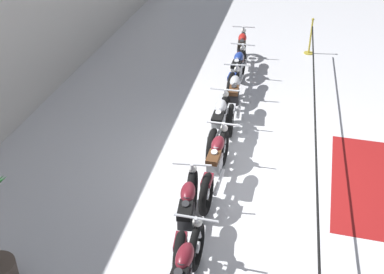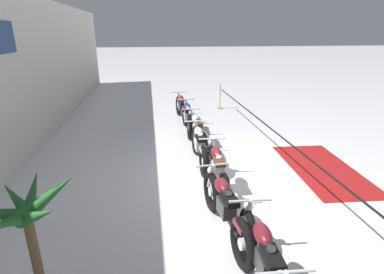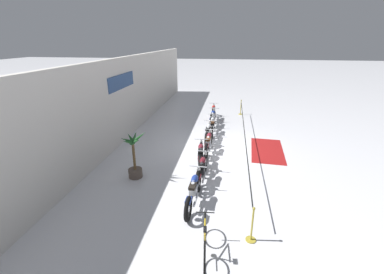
{
  "view_description": "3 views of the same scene",
  "coord_description": "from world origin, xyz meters",
  "px_view_note": "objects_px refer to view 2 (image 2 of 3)",
  "views": [
    {
      "loc": [
        -7.45,
        -0.51,
        5.22
      ],
      "look_at": [
        0.06,
        1.03,
        0.56
      ],
      "focal_mm": 45.0,
      "sensor_mm": 36.0,
      "label": 1
    },
    {
      "loc": [
        -6.14,
        1.79,
        3.2
      ],
      "look_at": [
        1.24,
        0.75,
        0.56
      ],
      "focal_mm": 28.0,
      "sensor_mm": 36.0,
      "label": 2
    },
    {
      "loc": [
        -11.77,
        -0.45,
        5.05
      ],
      "look_at": [
        -1.23,
        1.17,
        0.96
      ],
      "focal_mm": 24.0,
      "sensor_mm": 36.0,
      "label": 3
    }
  ],
  "objects_px": {
    "motorcycle_red_7": "(182,108)",
    "stanchion_far_left": "(314,169)",
    "motorcycle_blue_6": "(188,117)",
    "stanchion_mid_left": "(220,101)",
    "motorcycle_maroon_1": "(265,264)",
    "motorcycle_silver_4": "(199,146)",
    "potted_palm_left_of_row": "(37,259)",
    "motorcycle_maroon_3": "(217,170)",
    "floor_banner": "(322,169)",
    "motorcycle_maroon_2": "(225,209)",
    "motorcycle_silver_5": "(197,130)"
  },
  "relations": [
    {
      "from": "motorcycle_red_7",
      "to": "stanchion_far_left",
      "type": "distance_m",
      "value": 6.47
    },
    {
      "from": "stanchion_far_left",
      "to": "motorcycle_maroon_3",
      "type": "bearing_deg",
      "value": 63.92
    },
    {
      "from": "motorcycle_maroon_3",
      "to": "stanchion_far_left",
      "type": "xyz_separation_m",
      "value": [
        -0.81,
        -1.66,
        0.3
      ]
    },
    {
      "from": "motorcycle_maroon_2",
      "to": "motorcycle_blue_6",
      "type": "height_order",
      "value": "motorcycle_blue_6"
    },
    {
      "from": "motorcycle_red_7",
      "to": "stanchion_mid_left",
      "type": "distance_m",
      "value": 2.36
    },
    {
      "from": "stanchion_far_left",
      "to": "stanchion_mid_left",
      "type": "relative_size",
      "value": 11.69
    },
    {
      "from": "motorcycle_maroon_3",
      "to": "motorcycle_silver_4",
      "type": "bearing_deg",
      "value": 6.31
    },
    {
      "from": "motorcycle_silver_4",
      "to": "floor_banner",
      "type": "height_order",
      "value": "motorcycle_silver_4"
    },
    {
      "from": "motorcycle_maroon_1",
      "to": "floor_banner",
      "type": "height_order",
      "value": "motorcycle_maroon_1"
    },
    {
      "from": "motorcycle_silver_4",
      "to": "potted_palm_left_of_row",
      "type": "bearing_deg",
      "value": 149.68
    },
    {
      "from": "stanchion_mid_left",
      "to": "floor_banner",
      "type": "xyz_separation_m",
      "value": [
        -6.25,
        -1.15,
        -0.35
      ]
    },
    {
      "from": "motorcycle_silver_5",
      "to": "floor_banner",
      "type": "height_order",
      "value": "motorcycle_silver_5"
    },
    {
      "from": "motorcycle_red_7",
      "to": "stanchion_far_left",
      "type": "relative_size",
      "value": 0.18
    },
    {
      "from": "potted_palm_left_of_row",
      "to": "motorcycle_silver_4",
      "type": "bearing_deg",
      "value": -30.32
    },
    {
      "from": "motorcycle_blue_6",
      "to": "stanchion_mid_left",
      "type": "bearing_deg",
      "value": -31.4
    },
    {
      "from": "potted_palm_left_of_row",
      "to": "motorcycle_silver_5",
      "type": "bearing_deg",
      "value": -25.26
    },
    {
      "from": "motorcycle_blue_6",
      "to": "floor_banner",
      "type": "height_order",
      "value": "motorcycle_blue_6"
    },
    {
      "from": "motorcycle_maroon_1",
      "to": "potted_palm_left_of_row",
      "type": "relative_size",
      "value": 1.18
    },
    {
      "from": "stanchion_mid_left",
      "to": "motorcycle_blue_6",
      "type": "bearing_deg",
      "value": 148.6
    },
    {
      "from": "motorcycle_maroon_1",
      "to": "motorcycle_maroon_3",
      "type": "height_order",
      "value": "motorcycle_maroon_3"
    },
    {
      "from": "motorcycle_silver_5",
      "to": "floor_banner",
      "type": "distance_m",
      "value": 3.5
    },
    {
      "from": "motorcycle_blue_6",
      "to": "stanchion_mid_left",
      "type": "relative_size",
      "value": 2.17
    },
    {
      "from": "motorcycle_maroon_3",
      "to": "motorcycle_maroon_2",
      "type": "bearing_deg",
      "value": 172.26
    },
    {
      "from": "motorcycle_maroon_2",
      "to": "motorcycle_red_7",
      "type": "xyz_separation_m",
      "value": [
        6.85,
        -0.03,
        0.0
      ]
    },
    {
      "from": "motorcycle_silver_4",
      "to": "motorcycle_blue_6",
      "type": "bearing_deg",
      "value": -0.8
    },
    {
      "from": "motorcycle_silver_4",
      "to": "motorcycle_maroon_3",
      "type": "bearing_deg",
      "value": -173.69
    },
    {
      "from": "motorcycle_maroon_1",
      "to": "potted_palm_left_of_row",
      "type": "distance_m",
      "value": 2.63
    },
    {
      "from": "stanchion_far_left",
      "to": "floor_banner",
      "type": "relative_size",
      "value": 4.05
    },
    {
      "from": "motorcycle_red_7",
      "to": "stanchion_far_left",
      "type": "height_order",
      "value": "stanchion_far_left"
    },
    {
      "from": "motorcycle_blue_6",
      "to": "motorcycle_red_7",
      "type": "xyz_separation_m",
      "value": [
        1.41,
        0.05,
        -0.02
      ]
    },
    {
      "from": "motorcycle_silver_5",
      "to": "stanchion_mid_left",
      "type": "xyz_separation_m",
      "value": [
        4.24,
        -1.68,
        -0.11
      ]
    },
    {
      "from": "motorcycle_maroon_1",
      "to": "stanchion_far_left",
      "type": "height_order",
      "value": "stanchion_far_left"
    },
    {
      "from": "motorcycle_maroon_3",
      "to": "floor_banner",
      "type": "distance_m",
      "value": 2.91
    },
    {
      "from": "motorcycle_maroon_1",
      "to": "stanchion_far_left",
      "type": "bearing_deg",
      "value": -41.09
    },
    {
      "from": "motorcycle_maroon_2",
      "to": "motorcycle_maroon_3",
      "type": "relative_size",
      "value": 1.05
    },
    {
      "from": "motorcycle_silver_4",
      "to": "potted_palm_left_of_row",
      "type": "relative_size",
      "value": 1.12
    },
    {
      "from": "motorcycle_maroon_2",
      "to": "motorcycle_maroon_3",
      "type": "xyz_separation_m",
      "value": [
        1.45,
        -0.2,
        -0.01
      ]
    },
    {
      "from": "motorcycle_silver_4",
      "to": "stanchion_far_left",
      "type": "bearing_deg",
      "value": -140.31
    },
    {
      "from": "motorcycle_maroon_1",
      "to": "motorcycle_maroon_3",
      "type": "bearing_deg",
      "value": 0.09
    },
    {
      "from": "motorcycle_maroon_2",
      "to": "stanchion_mid_left",
      "type": "height_order",
      "value": "stanchion_mid_left"
    },
    {
      "from": "motorcycle_maroon_1",
      "to": "motorcycle_silver_4",
      "type": "xyz_separation_m",
      "value": [
        4.08,
        0.16,
        0.0
      ]
    },
    {
      "from": "motorcycle_maroon_1",
      "to": "stanchion_far_left",
      "type": "xyz_separation_m",
      "value": [
        1.9,
        -1.65,
        0.29
      ]
    },
    {
      "from": "floor_banner",
      "to": "motorcycle_silver_5",
      "type": "bearing_deg",
      "value": 57.92
    },
    {
      "from": "motorcycle_silver_5",
      "to": "stanchion_mid_left",
      "type": "bearing_deg",
      "value": -21.55
    },
    {
      "from": "motorcycle_silver_5",
      "to": "motorcycle_blue_6",
      "type": "distance_m",
      "value": 1.34
    },
    {
      "from": "motorcycle_silver_5",
      "to": "floor_banner",
      "type": "xyz_separation_m",
      "value": [
        -2.01,
        -2.82,
        -0.47
      ]
    },
    {
      "from": "motorcycle_blue_6",
      "to": "motorcycle_red_7",
      "type": "relative_size",
      "value": 1.01
    },
    {
      "from": "motorcycle_red_7",
      "to": "potted_palm_left_of_row",
      "type": "relative_size",
      "value": 1.16
    },
    {
      "from": "motorcycle_silver_4",
      "to": "floor_banner",
      "type": "xyz_separation_m",
      "value": [
        -0.73,
        -2.96,
        -0.46
      ]
    },
    {
      "from": "motorcycle_blue_6",
      "to": "motorcycle_red_7",
      "type": "distance_m",
      "value": 1.41
    }
  ]
}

